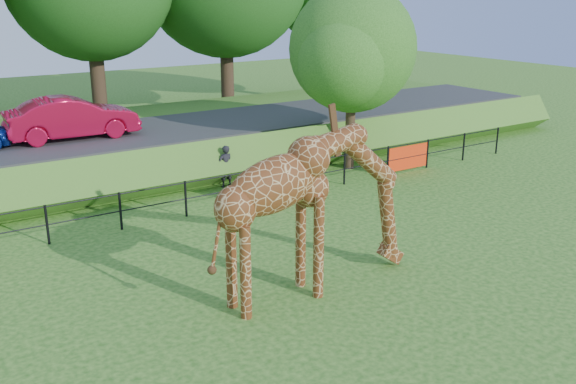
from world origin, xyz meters
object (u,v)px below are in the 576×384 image
(car_red, at_px, (72,118))
(visitor, at_px, (226,166))
(giraffe, at_px, (316,212))
(tree_east, at_px, (354,54))

(car_red, xyz_separation_m, visitor, (3.90, -4.07, -1.44))
(car_red, bearing_deg, giraffe, -168.93)
(giraffe, relative_size, car_red, 1.15)
(tree_east, bearing_deg, giraffe, -133.21)
(car_red, height_order, tree_east, tree_east)
(car_red, relative_size, visitor, 3.11)
(giraffe, xyz_separation_m, car_red, (-1.82, 12.19, 0.31))
(giraffe, distance_m, visitor, 8.46)
(car_red, bearing_deg, tree_east, -113.69)
(giraffe, bearing_deg, visitor, 75.29)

